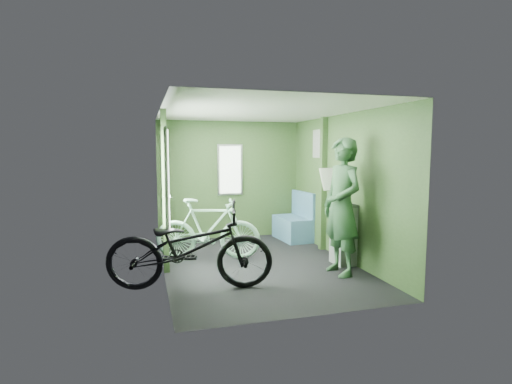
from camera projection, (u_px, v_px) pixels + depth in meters
The scene contains 6 objects.
room at pixel (255, 170), 5.97m from camera, with size 4.00×4.02×2.31m.
bicycle_black at pixel (190, 290), 4.97m from camera, with size 0.71×2.05×1.08m, color black.
bicycle_mint at pixel (208, 260), 6.33m from camera, with size 0.47×1.66×1.00m, color #8DC5A6.
passenger at pixel (342, 207), 5.53m from camera, with size 0.55×0.77×1.91m.
waste_box at pixel (343, 234), 6.07m from camera, with size 0.27×0.38×0.93m, color gray.
bench_seat at pixel (294, 225), 7.76m from camera, with size 0.57×0.92×0.93m.
Camera 1 is at (-1.65, -5.71, 1.73)m, focal length 28.00 mm.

